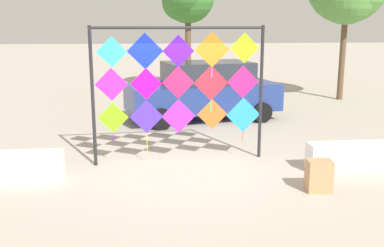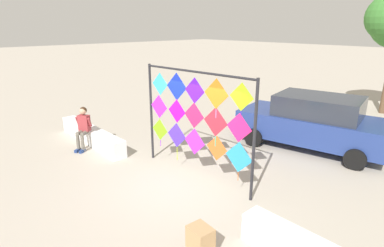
% 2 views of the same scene
% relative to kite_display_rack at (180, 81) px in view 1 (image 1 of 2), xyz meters
% --- Properties ---
extents(ground, '(120.00, 120.00, 0.00)m').
position_rel_kite_display_rack_xyz_m(ground, '(0.09, -0.65, -1.73)').
color(ground, '#ADA393').
extents(kite_display_rack, '(3.60, 0.31, 2.86)m').
position_rel_kite_display_rack_xyz_m(kite_display_rack, '(0.00, 0.00, 0.00)').
color(kite_display_rack, '#232328').
rests_on(kite_display_rack, ground).
extents(parked_car, '(4.84, 2.89, 1.76)m').
position_rel_kite_display_rack_xyz_m(parked_car, '(1.04, 4.25, -0.84)').
color(parked_car, navy).
rests_on(parked_car, ground).
extents(cardboard_box_large, '(0.45, 0.38, 0.56)m').
position_rel_kite_display_rack_xyz_m(cardboard_box_large, '(2.27, -2.02, -1.46)').
color(cardboard_box_large, tan).
rests_on(cardboard_box_large, ground).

